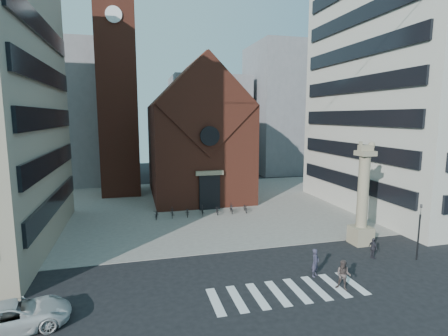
{
  "coord_description": "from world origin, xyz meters",
  "views": [
    {
      "loc": [
        -8.32,
        -21.44,
        10.7
      ],
      "look_at": [
        -0.61,
        8.0,
        6.16
      ],
      "focal_mm": 28.0,
      "sensor_mm": 36.0,
      "label": 1
    }
  ],
  "objects_px": {
    "traffic_light": "(419,231)",
    "pedestrian_1": "(343,275)",
    "white_car": "(13,317)",
    "pedestrian_2": "(373,248)",
    "pedestrian_0": "(315,263)",
    "lion_column": "(362,204)",
    "scooter_0": "(157,214)"
  },
  "relations": [
    {
      "from": "pedestrian_0",
      "to": "pedestrian_2",
      "type": "bearing_deg",
      "value": -21.28
    },
    {
      "from": "white_car",
      "to": "pedestrian_2",
      "type": "xyz_separation_m",
      "value": [
        23.44,
        3.18,
        0.05
      ]
    },
    {
      "from": "pedestrian_0",
      "to": "scooter_0",
      "type": "distance_m",
      "value": 18.76
    },
    {
      "from": "lion_column",
      "to": "traffic_light",
      "type": "relative_size",
      "value": 2.02
    },
    {
      "from": "pedestrian_0",
      "to": "pedestrian_1",
      "type": "xyz_separation_m",
      "value": [
        0.76,
        -2.11,
        -0.0
      ]
    },
    {
      "from": "white_car",
      "to": "scooter_0",
      "type": "height_order",
      "value": "white_car"
    },
    {
      "from": "lion_column",
      "to": "white_car",
      "type": "relative_size",
      "value": 1.62
    },
    {
      "from": "lion_column",
      "to": "pedestrian_1",
      "type": "bearing_deg",
      "value": -132.3
    },
    {
      "from": "white_car",
      "to": "pedestrian_2",
      "type": "distance_m",
      "value": 23.66
    },
    {
      "from": "traffic_light",
      "to": "pedestrian_2",
      "type": "xyz_separation_m",
      "value": [
        -3.0,
        1.08,
        -1.49
      ]
    },
    {
      "from": "pedestrian_1",
      "to": "scooter_0",
      "type": "distance_m",
      "value": 20.97
    },
    {
      "from": "traffic_light",
      "to": "pedestrian_0",
      "type": "distance_m",
      "value": 8.86
    },
    {
      "from": "pedestrian_0",
      "to": "traffic_light",
      "type": "bearing_deg",
      "value": -33.37
    },
    {
      "from": "white_car",
      "to": "pedestrian_1",
      "type": "bearing_deg",
      "value": -104.44
    },
    {
      "from": "pedestrian_1",
      "to": "scooter_0",
      "type": "height_order",
      "value": "pedestrian_1"
    },
    {
      "from": "pedestrian_1",
      "to": "white_car",
      "type": "bearing_deg",
      "value": -137.15
    },
    {
      "from": "traffic_light",
      "to": "pedestrian_1",
      "type": "distance_m",
      "value": 8.51
    },
    {
      "from": "traffic_light",
      "to": "pedestrian_1",
      "type": "height_order",
      "value": "traffic_light"
    },
    {
      "from": "pedestrian_0",
      "to": "pedestrian_2",
      "type": "relative_size",
      "value": 1.2
    },
    {
      "from": "white_car",
      "to": "scooter_0",
      "type": "xyz_separation_m",
      "value": [
        8.27,
        17.82,
        -0.23
      ]
    },
    {
      "from": "lion_column",
      "to": "pedestrian_2",
      "type": "height_order",
      "value": "lion_column"
    },
    {
      "from": "white_car",
      "to": "pedestrian_1",
      "type": "relative_size",
      "value": 2.81
    },
    {
      "from": "pedestrian_2",
      "to": "scooter_0",
      "type": "distance_m",
      "value": 21.09
    },
    {
      "from": "traffic_light",
      "to": "scooter_0",
      "type": "height_order",
      "value": "traffic_light"
    },
    {
      "from": "lion_column",
      "to": "scooter_0",
      "type": "relative_size",
      "value": 4.9
    },
    {
      "from": "traffic_light",
      "to": "scooter_0",
      "type": "xyz_separation_m",
      "value": [
        -18.17,
        15.73,
        -1.77
      ]
    },
    {
      "from": "traffic_light",
      "to": "white_car",
      "type": "relative_size",
      "value": 0.8
    },
    {
      "from": "lion_column",
      "to": "pedestrian_2",
      "type": "distance_m",
      "value": 4.07
    },
    {
      "from": "white_car",
      "to": "pedestrian_0",
      "type": "bearing_deg",
      "value": -97.68
    },
    {
      "from": "pedestrian_1",
      "to": "traffic_light",
      "type": "bearing_deg",
      "value": 62.38
    },
    {
      "from": "traffic_light",
      "to": "pedestrian_2",
      "type": "height_order",
      "value": "traffic_light"
    },
    {
      "from": "white_car",
      "to": "pedestrian_0",
      "type": "distance_m",
      "value": 17.77
    }
  ]
}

